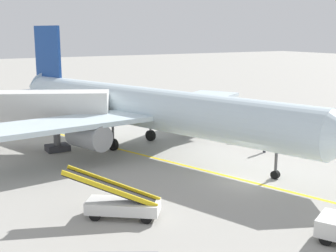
{
  "coord_description": "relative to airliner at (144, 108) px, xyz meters",
  "views": [
    {
      "loc": [
        -18.56,
        -21.51,
        9.48
      ],
      "look_at": [
        -1.61,
        7.35,
        2.5
      ],
      "focal_mm": 48.28,
      "sensor_mm": 36.0,
      "label": 1
    }
  ],
  "objects": [
    {
      "name": "taxi_line_yellow",
      "position": [
        0.17,
        -5.87,
        -3.41
      ],
      "size": [
        24.86,
        76.22,
        0.01
      ],
      "primitive_type": "cube",
      "rotation": [
        0.0,
        0.0,
        0.31
      ],
      "color": "yellow",
      "rests_on": "ground"
    },
    {
      "name": "baggage_tug_near_wing",
      "position": [
        10.02,
        -1.69,
        -2.49
      ],
      "size": [
        2.16,
        2.72,
        2.1
      ],
      "color": "silver",
      "rests_on": "ground"
    },
    {
      "name": "ground_crew_marshaller",
      "position": [
        7.65,
        -6.07,
        -2.51
      ],
      "size": [
        0.36,
        0.24,
        1.7
      ],
      "color": "#26262D",
      "rests_on": "ground"
    },
    {
      "name": "safety_cone_wingtip_left",
      "position": [
        -3.43,
        0.71,
        -3.2
      ],
      "size": [
        0.36,
        0.36,
        0.44
      ],
      "primitive_type": "cone",
      "color": "orange",
      "rests_on": "ground"
    },
    {
      "name": "safety_cone_nose_left",
      "position": [
        9.04,
        5.25,
        -3.2
      ],
      "size": [
        0.36,
        0.36,
        0.44
      ],
      "primitive_type": "cone",
      "color": "orange",
      "rests_on": "ground"
    },
    {
      "name": "airliner",
      "position": [
        0.0,
        0.0,
        0.0
      ],
      "size": [
        27.68,
        34.48,
        10.1
      ],
      "color": "silver",
      "rests_on": "ground"
    },
    {
      "name": "jet_bridge",
      "position": [
        -9.34,
        4.26,
        0.12
      ],
      "size": [
        12.64,
        8.02,
        4.85
      ],
      "color": "silver",
      "rests_on": "ground"
    },
    {
      "name": "ground_plane",
      "position": [
        1.77,
        -10.87,
        -3.42
      ],
      "size": [
        300.0,
        300.0,
        0.0
      ],
      "primitive_type": "plane",
      "color": "#9E9B93"
    },
    {
      "name": "belt_loader_forward_hold",
      "position": [
        -7.7,
        -12.06,
        -2.64
      ],
      "size": [
        4.73,
        4.03,
        2.59
      ],
      "color": "silver",
      "rests_on": "ground"
    },
    {
      "name": "safety_cone_nose_right",
      "position": [
        13.31,
        -5.31,
        -3.2
      ],
      "size": [
        0.36,
        0.36,
        0.44
      ],
      "primitive_type": "cone",
      "color": "orange",
      "rests_on": "ground"
    }
  ]
}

